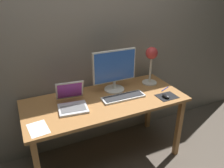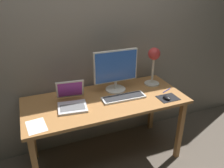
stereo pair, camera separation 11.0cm
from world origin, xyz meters
name	(u,v)px [view 2 (the right image)]	position (x,y,z in m)	size (l,w,h in m)	color
ground_plane	(106,156)	(0.00, 0.00, 0.00)	(4.80, 4.80, 0.00)	brown
back_wall	(91,35)	(0.00, 0.40, 1.30)	(4.80, 0.06, 2.60)	gray
desk	(105,106)	(0.00, 0.00, 0.66)	(1.60, 0.70, 0.74)	#A8703D
monitor	(116,69)	(0.17, 0.15, 0.98)	(0.47, 0.22, 0.44)	silver
keyboard_main	(124,97)	(0.18, -0.05, 0.75)	(0.44, 0.15, 0.03)	silver
laptop	(71,99)	(-0.33, 0.02, 0.80)	(0.30, 0.35, 0.23)	silver
desk_lamp	(154,59)	(0.61, 0.14, 1.04)	(0.17, 0.17, 0.42)	beige
mousepad	(168,98)	(0.59, -0.21, 0.74)	(0.20, 0.16, 0.00)	black
mouse	(167,97)	(0.57, -0.23, 0.76)	(0.06, 0.10, 0.03)	black
paper_sheet_near_mouse	(36,126)	(-0.68, -0.22, 0.74)	(0.15, 0.21, 0.00)	white
pen	(167,90)	(0.68, -0.07, 0.74)	(0.01, 0.01, 0.14)	#2633A5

